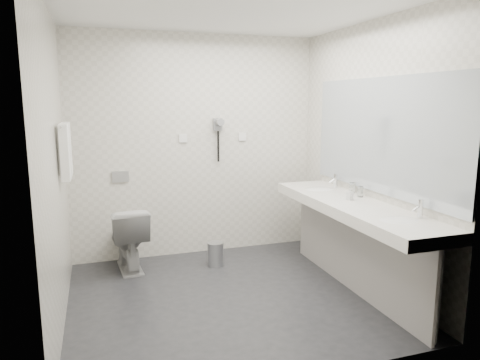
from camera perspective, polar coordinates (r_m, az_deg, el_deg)
name	(u,v)px	position (r m, az deg, el deg)	size (l,w,h in m)	color
floor	(230,297)	(4.16, -1.36, -14.84)	(2.80, 2.80, 0.00)	#242428
ceiling	(228,9)	(3.85, -1.53, 21.24)	(2.80, 2.80, 0.00)	white
wall_back	(196,147)	(5.06, -5.69, 4.30)	(2.80, 2.80, 0.00)	silver
wall_front	(293,189)	(2.61, 6.80, -1.15)	(2.80, 2.80, 0.00)	silver
wall_left	(54,169)	(3.67, -22.90, 1.37)	(2.60, 2.60, 0.00)	silver
wall_right	(368,155)	(4.42, 16.25, 3.12)	(2.60, 2.60, 0.00)	silver
vanity_counter	(353,207)	(4.18, 14.37, -3.45)	(0.55, 2.20, 0.10)	white
vanity_panel	(353,251)	(4.31, 14.40, -8.92)	(0.03, 2.15, 0.75)	gray
vanity_post_near	(437,297)	(3.56, 24.07, -13.63)	(0.06, 0.06, 0.75)	silver
vanity_post_far	(306,223)	(5.19, 8.51, -5.46)	(0.06, 0.06, 0.75)	silver
mirror	(381,136)	(4.23, 17.74, 5.47)	(0.02, 2.20, 1.05)	#B2BCC6
basin_near	(399,222)	(3.66, 19.86, -5.09)	(0.40, 0.31, 0.05)	white
basin_far	(319,190)	(4.72, 10.17, -1.32)	(0.40, 0.31, 0.05)	white
faucet_near	(421,209)	(3.76, 22.29, -3.44)	(0.04, 0.04, 0.15)	silver
faucet_far	(336,181)	(4.80, 12.26, -0.11)	(0.04, 0.04, 0.15)	silver
soap_bottle_a	(350,194)	(4.24, 14.01, -1.80)	(0.05, 0.05, 0.11)	silver
glass_left	(360,192)	(4.41, 15.29, -1.45)	(0.06, 0.06, 0.10)	silver
glass_right	(352,188)	(4.58, 14.27, -0.96)	(0.06, 0.06, 0.10)	silver
toilet	(128,238)	(4.84, -14.25, -7.25)	(0.38, 0.67, 0.68)	white
flush_plate	(120,177)	(4.97, -15.20, 0.41)	(0.18, 0.02, 0.12)	#B2B5BA
pedal_bin	(215,255)	(4.85, -3.19, -9.60)	(0.17, 0.17, 0.24)	#B2B5BA
bin_lid	(215,243)	(4.81, -3.20, -8.15)	(0.17, 0.17, 0.01)	#B2B5BA
towel_rail	(63,125)	(4.18, -21.91, 6.55)	(0.02, 0.02, 0.62)	silver
towel_near	(65,152)	(4.06, -21.68, 3.36)	(0.07, 0.24, 0.48)	white
towel_far	(67,149)	(4.34, -21.48, 3.76)	(0.07, 0.24, 0.48)	white
dryer_cradle	(218,124)	(5.07, -2.89, 7.19)	(0.10, 0.04, 0.14)	gray
dryer_barrel	(219,122)	(5.00, -2.68, 7.49)	(0.08, 0.08, 0.14)	gray
dryer_cord	(218,146)	(5.08, -2.82, 4.36)	(0.02, 0.02, 0.35)	black
switch_plate_a	(183,138)	(5.01, -7.36, 5.36)	(0.09, 0.02, 0.09)	white
switch_plate_b	(242,137)	(5.19, 0.29, 5.60)	(0.09, 0.02, 0.09)	white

